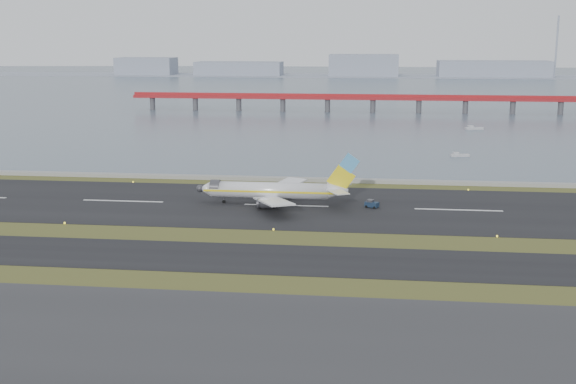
# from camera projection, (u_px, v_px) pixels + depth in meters

# --- Properties ---
(ground) EXTENTS (1000.00, 1000.00, 0.00)m
(ground) POSITION_uv_depth(u_px,v_px,m) (268.00, 240.00, 141.48)
(ground) COLOR #394619
(ground) RESTS_ON ground
(apron_strip) EXTENTS (1000.00, 50.00, 0.10)m
(apron_strip) POSITION_uv_depth(u_px,v_px,m) (204.00, 363.00, 88.06)
(apron_strip) COLOR #2C2C2E
(apron_strip) RESTS_ON ground
(taxiway_strip) EXTENTS (1000.00, 18.00, 0.10)m
(taxiway_strip) POSITION_uv_depth(u_px,v_px,m) (259.00, 258.00, 129.82)
(taxiway_strip) COLOR black
(taxiway_strip) RESTS_ON ground
(runway_strip) EXTENTS (1000.00, 45.00, 0.10)m
(runway_strip) POSITION_uv_depth(u_px,v_px,m) (286.00, 206.00, 170.60)
(runway_strip) COLOR black
(runway_strip) RESTS_ON ground
(seawall) EXTENTS (1000.00, 2.50, 1.00)m
(seawall) POSITION_uv_depth(u_px,v_px,m) (299.00, 179.00, 199.64)
(seawall) COLOR gray
(seawall) RESTS_ON ground
(bay_water) EXTENTS (1400.00, 800.00, 1.30)m
(bay_water) POSITION_uv_depth(u_px,v_px,m) (348.00, 86.00, 588.20)
(bay_water) COLOR #455463
(bay_water) RESTS_ON ground
(red_pier) EXTENTS (260.00, 5.00, 10.20)m
(red_pier) POSITION_uv_depth(u_px,v_px,m) (373.00, 99.00, 380.47)
(red_pier) COLOR maroon
(red_pier) RESTS_ON ground
(far_shoreline) EXTENTS (1400.00, 80.00, 60.50)m
(far_shoreline) POSITION_uv_depth(u_px,v_px,m) (367.00, 70.00, 740.76)
(far_shoreline) COLOR #8F97A9
(far_shoreline) RESTS_ON ground
(airliner) EXTENTS (38.52, 32.89, 12.80)m
(airliner) POSITION_uv_depth(u_px,v_px,m) (275.00, 191.00, 170.94)
(airliner) COLOR silver
(airliner) RESTS_ON ground
(pushback_tug) EXTENTS (3.49, 2.84, 1.95)m
(pushback_tug) POSITION_uv_depth(u_px,v_px,m) (372.00, 204.00, 168.22)
(pushback_tug) COLOR #15253C
(pushback_tug) RESTS_ON ground
(workboat_near) EXTENTS (6.51, 3.11, 1.52)m
(workboat_near) POSITION_uv_depth(u_px,v_px,m) (459.00, 155.00, 240.83)
(workboat_near) COLOR #B5B4B9
(workboat_near) RESTS_ON ground
(workboat_far) EXTENTS (7.93, 4.24, 1.84)m
(workboat_far) POSITION_uv_depth(u_px,v_px,m) (474.00, 128.00, 311.16)
(workboat_far) COLOR #B5B4B9
(workboat_far) RESTS_ON ground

